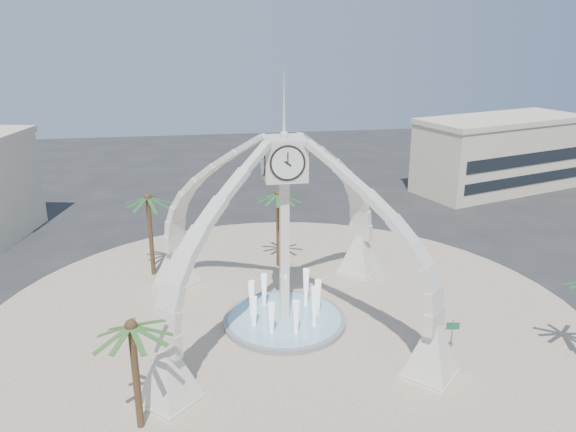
{
  "coord_description": "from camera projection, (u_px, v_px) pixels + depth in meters",
  "views": [
    {
      "loc": [
        -4.97,
        -32.21,
        18.41
      ],
      "look_at": [
        0.55,
        2.0,
        6.74
      ],
      "focal_mm": 35.0,
      "sensor_mm": 36.0,
      "label": 1
    }
  ],
  "objects": [
    {
      "name": "palm_north",
      "position": [
        278.0,
        194.0,
        43.66
      ],
      "size": [
        4.77,
        4.77,
        6.9
      ],
      "rotation": [
        0.0,
        0.0,
        -0.28
      ],
      "color": "brown",
      "rests_on": "ground"
    },
    {
      "name": "palm_south",
      "position": [
        131.0,
        327.0,
        25.47
      ],
      "size": [
        4.18,
        4.18,
        6.26
      ],
      "rotation": [
        0.0,
        0.0,
        0.13
      ],
      "color": "brown",
      "rests_on": "ground"
    },
    {
      "name": "clock_tower",
      "position": [
        284.0,
        230.0,
        34.69
      ],
      "size": [
        17.94,
        17.94,
        16.3
      ],
      "color": "silver",
      "rests_on": "ground"
    },
    {
      "name": "ground",
      "position": [
        285.0,
        323.0,
        36.76
      ],
      "size": [
        140.0,
        140.0,
        0.0
      ],
      "primitive_type": "plane",
      "color": "#282828",
      "rests_on": "ground"
    },
    {
      "name": "plaza",
      "position": [
        285.0,
        323.0,
        36.75
      ],
      "size": [
        40.0,
        40.0,
        0.06
      ],
      "primitive_type": "cylinder",
      "color": "#CAB596",
      "rests_on": "ground"
    },
    {
      "name": "building_ne",
      "position": [
        499.0,
        153.0,
        66.11
      ],
      "size": [
        21.87,
        14.17,
        8.6
      ],
      "rotation": [
        0.0,
        0.0,
        0.31
      ],
      "color": "beige",
      "rests_on": "ground"
    },
    {
      "name": "street_sign",
      "position": [
        452.0,
        330.0,
        32.68
      ],
      "size": [
        0.85,
        0.17,
        2.33
      ],
      "rotation": [
        0.0,
        0.0,
        -0.17
      ],
      "color": "slate",
      "rests_on": "ground"
    },
    {
      "name": "palm_west",
      "position": [
        148.0,
        198.0,
        42.02
      ],
      "size": [
        3.91,
        3.91,
        7.05
      ],
      "rotation": [
        0.0,
        0.0,
        0.08
      ],
      "color": "brown",
      "rests_on": "ground"
    },
    {
      "name": "fountain",
      "position": [
        285.0,
        319.0,
        36.67
      ],
      "size": [
        8.0,
        8.0,
        3.62
      ],
      "color": "gray",
      "rests_on": "ground"
    }
  ]
}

